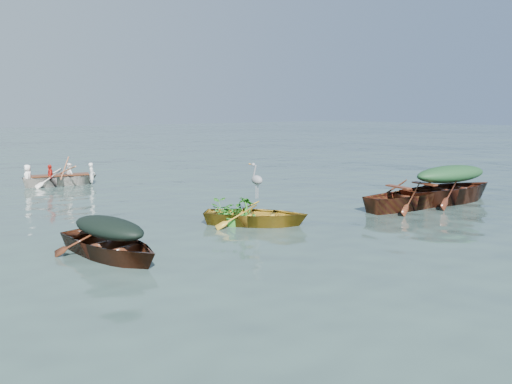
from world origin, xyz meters
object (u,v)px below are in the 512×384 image
dark_covered_boat (110,258)px  open_wooden_boat (411,208)px  rowed_boat (61,185)px  yellow_dinghy (256,225)px  green_tarp_boat (449,203)px  heron (257,186)px

dark_covered_boat → open_wooden_boat: 8.74m
dark_covered_boat → rowed_boat: 10.06m
yellow_dinghy → dark_covered_boat: (-3.89, -0.61, 0.00)m
yellow_dinghy → rowed_boat: 9.60m
yellow_dinghy → open_wooden_boat: 4.92m
yellow_dinghy → green_tarp_boat: (6.48, -1.06, 0.00)m
yellow_dinghy → dark_covered_boat: bearing=142.1°
yellow_dinghy → dark_covered_boat: size_ratio=0.89×
dark_covered_boat → open_wooden_boat: (8.73, -0.29, 0.00)m
open_wooden_boat → heron: size_ratio=4.97×
heron → dark_covered_boat: bearing=147.0°
green_tarp_boat → open_wooden_boat: (-1.64, 0.16, 0.00)m
open_wooden_boat → yellow_dinghy: bearing=82.5°
green_tarp_boat → heron: heron is taller
open_wooden_boat → rowed_boat: (-7.13, 10.22, 0.00)m
open_wooden_boat → dark_covered_boat: bearing=91.1°
heron → rowed_boat: bearing=59.7°
dark_covered_boat → heron: (4.23, 1.04, 0.89)m
yellow_dinghy → green_tarp_boat: 6.56m
rowed_boat → heron: 9.31m
heron → green_tarp_boat: bearing=-60.4°
yellow_dinghy → dark_covered_boat: 3.94m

